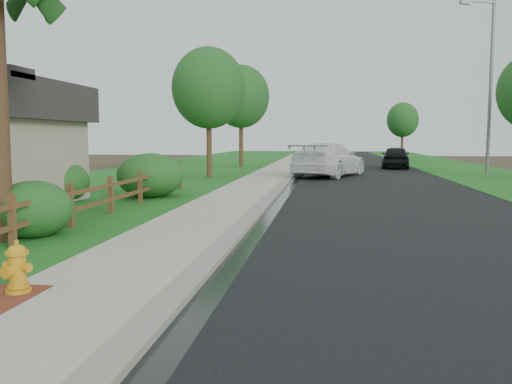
# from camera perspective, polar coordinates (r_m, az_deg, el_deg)

# --- Properties ---
(ground) EXTENTS (120.00, 120.00, 0.00)m
(ground) POSITION_cam_1_polar(r_m,az_deg,el_deg) (7.50, -11.57, -11.19)
(ground) COLOR #352A1D
(road) EXTENTS (8.00, 90.00, 0.02)m
(road) POSITION_cam_1_polar(r_m,az_deg,el_deg) (41.89, 10.50, 2.69)
(road) COLOR black
(road) RESTS_ON ground
(curb) EXTENTS (0.40, 90.00, 0.12)m
(curb) POSITION_cam_1_polar(r_m,az_deg,el_deg) (41.87, 4.74, 2.84)
(curb) COLOR gray
(curb) RESTS_ON ground
(wet_gutter) EXTENTS (0.50, 90.00, 0.00)m
(wet_gutter) POSITION_cam_1_polar(r_m,az_deg,el_deg) (41.86, 5.22, 2.78)
(wet_gutter) COLOR black
(wet_gutter) RESTS_ON road
(sidewalk) EXTENTS (2.20, 90.00, 0.10)m
(sidewalk) POSITION_cam_1_polar(r_m,az_deg,el_deg) (41.95, 2.97, 2.84)
(sidewalk) COLOR gray
(sidewalk) RESTS_ON ground
(grass_strip) EXTENTS (1.60, 90.00, 0.06)m
(grass_strip) POSITION_cam_1_polar(r_m,az_deg,el_deg) (42.15, 0.39, 2.83)
(grass_strip) COLOR #1C621C
(grass_strip) RESTS_ON ground
(lawn_near) EXTENTS (9.00, 90.00, 0.04)m
(lawn_near) POSITION_cam_1_polar(r_m,az_deg,el_deg) (43.09, -6.50, 2.85)
(lawn_near) COLOR #1C621C
(lawn_near) RESTS_ON ground
(verge_far) EXTENTS (6.00, 90.00, 0.04)m
(verge_far) POSITION_cam_1_polar(r_m,az_deg,el_deg) (42.81, 19.77, 2.53)
(verge_far) COLOR #1C621C
(verge_far) RESTS_ON ground
(ranch_fence) EXTENTS (0.12, 16.92, 1.10)m
(ranch_fence) POSITION_cam_1_polar(r_m,az_deg,el_deg) (14.55, -16.85, -0.62)
(ranch_fence) COLOR #492918
(ranch_fence) RESTS_ON ground
(fire_hydrant) EXTENTS (0.47, 0.38, 0.71)m
(fire_hydrant) POSITION_cam_1_polar(r_m,az_deg,el_deg) (7.95, -23.84, -7.41)
(fire_hydrant) COLOR yellow
(fire_hydrant) RESTS_ON sidewalk
(white_suv) EXTENTS (4.63, 6.90, 1.86)m
(white_suv) POSITION_cam_1_polar(r_m,az_deg,el_deg) (30.33, 7.66, 3.38)
(white_suv) COLOR white
(white_suv) RESTS_ON road
(dark_car_mid) EXTENTS (2.34, 4.78, 1.57)m
(dark_car_mid) POSITION_cam_1_polar(r_m,az_deg,el_deg) (39.57, 14.48, 3.58)
(dark_car_mid) COLOR black
(dark_car_mid) RESTS_ON road
(dark_car_far) EXTENTS (3.39, 5.03, 1.57)m
(dark_car_far) POSITION_cam_1_polar(r_m,az_deg,el_deg) (49.87, 7.03, 4.13)
(dark_car_far) COLOR black
(dark_car_far) RESTS_ON road
(streetlight) EXTENTS (2.22, 1.06, 10.08)m
(streetlight) POSITION_cam_1_polar(r_m,az_deg,el_deg) (34.66, 23.24, 11.15)
(streetlight) COLOR slate
(streetlight) RESTS_ON ground
(boulder) EXTENTS (1.22, 1.04, 0.70)m
(boulder) POSITION_cam_1_polar(r_m,az_deg,el_deg) (12.92, -21.72, -2.76)
(boulder) COLOR brown
(boulder) RESTS_ON ground
(shrub_a) EXTENTS (2.20, 2.20, 1.25)m
(shrub_a) POSITION_cam_1_polar(r_m,az_deg,el_deg) (12.63, -22.41, -1.71)
(shrub_a) COLOR #214A1A
(shrub_a) RESTS_ON ground
(shrub_c) EXTENTS (2.45, 2.45, 1.37)m
(shrub_c) POSITION_cam_1_polar(r_m,az_deg,el_deg) (19.38, -19.84, 1.01)
(shrub_c) COLOR #214A1A
(shrub_c) RESTS_ON ground
(shrub_d) EXTENTS (3.08, 3.08, 1.62)m
(shrub_d) POSITION_cam_1_polar(r_m,az_deg,el_deg) (19.78, -11.07, 1.70)
(shrub_d) COLOR #214A1A
(shrub_d) RESTS_ON ground
(tree_near_left) EXTENTS (3.93, 3.93, 6.96)m
(tree_near_left) POSITION_cam_1_polar(r_m,az_deg,el_deg) (29.37, -5.01, 10.83)
(tree_near_left) COLOR #3D2C19
(tree_near_left) RESTS_ON ground
(tree_mid_left) EXTENTS (4.17, 4.17, 7.45)m
(tree_mid_left) POSITION_cam_1_polar(r_m,az_deg,el_deg) (40.13, -1.59, 9.99)
(tree_mid_left) COLOR #3D2C19
(tree_mid_left) RESTS_ON ground
(tree_far_right) EXTENTS (2.97, 2.97, 5.47)m
(tree_far_right) POSITION_cam_1_polar(r_m,az_deg,el_deg) (53.20, 15.18, 7.33)
(tree_far_right) COLOR #3D2C19
(tree_far_right) RESTS_ON ground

